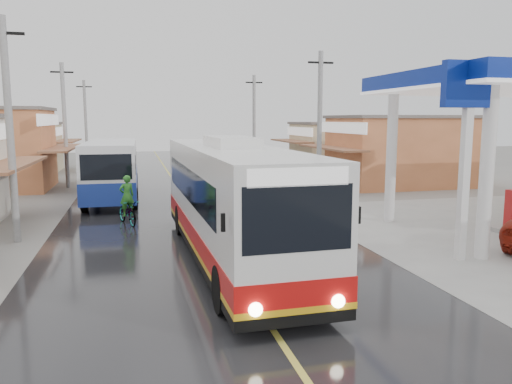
# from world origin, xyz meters

# --- Properties ---
(ground) EXTENTS (120.00, 120.00, 0.00)m
(ground) POSITION_xyz_m (0.00, 0.00, 0.00)
(ground) COLOR slate
(ground) RESTS_ON ground
(road) EXTENTS (12.00, 90.00, 0.02)m
(road) POSITION_xyz_m (0.00, 15.00, 0.01)
(road) COLOR black
(road) RESTS_ON ground
(centre_line) EXTENTS (0.15, 90.00, 0.01)m
(centre_line) POSITION_xyz_m (0.00, 15.00, 0.02)
(centre_line) COLOR #D8CC4C
(centre_line) RESTS_ON road
(shopfronts_right) EXTENTS (11.00, 44.00, 4.80)m
(shopfronts_right) POSITION_xyz_m (15.00, 12.00, 0.00)
(shopfronts_right) COLOR beige
(shopfronts_right) RESTS_ON ground
(utility_poles_left) EXTENTS (1.60, 50.00, 8.00)m
(utility_poles_left) POSITION_xyz_m (-7.00, 16.00, 0.00)
(utility_poles_left) COLOR gray
(utility_poles_left) RESTS_ON ground
(utility_poles_right) EXTENTS (1.60, 36.00, 8.00)m
(utility_poles_right) POSITION_xyz_m (7.00, 15.00, 0.00)
(utility_poles_right) COLOR gray
(utility_poles_right) RESTS_ON ground
(coach_bus) EXTENTS (3.07, 12.56, 3.90)m
(coach_bus) POSITION_xyz_m (0.17, 4.89, 1.88)
(coach_bus) COLOR silver
(coach_bus) RESTS_ON road
(second_bus) EXTENTS (2.76, 9.76, 3.23)m
(second_bus) POSITION_xyz_m (-3.94, 18.07, 1.74)
(second_bus) COLOR silver
(second_bus) RESTS_ON road
(cyclist) EXTENTS (1.31, 2.10, 2.13)m
(cyclist) POSITION_xyz_m (-3.09, 11.17, 0.70)
(cyclist) COLOR black
(cyclist) RESTS_ON ground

